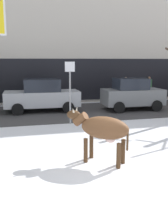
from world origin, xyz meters
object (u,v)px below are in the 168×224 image
Objects in this scene: cow_brown at (102,129)px; pedestrian_near_billboard at (149,88)px; pedestrian_by_cars at (125,89)px; street_sign at (70,88)px; car_grey_hatchback at (132,94)px; car_silver_sedan at (42,96)px.

pedestrian_near_billboard is (7.15, 10.77, -0.11)m from cow_brown.
street_sign is (-5.24, -5.93, 0.79)m from pedestrian_by_cars.
cow_brown is 0.61× the size of street_sign.
street_sign reaches higher than cow_brown.
car_grey_hatchback is at bearing 32.03° from street_sign.
car_grey_hatchback is 5.07m from street_sign.
cow_brown is 0.40× the size of car_silver_sedan.
car_grey_hatchback reaches higher than car_silver_sedan.
car_grey_hatchback is at bearing -8.84° from car_silver_sedan.
car_silver_sedan is at bearing -158.27° from pedestrian_by_cars.
car_silver_sedan is 1.51× the size of street_sign.
street_sign is at bearing -74.82° from car_silver_sedan.
car_silver_sedan is 1.20× the size of car_grey_hatchback.
car_grey_hatchback is 2.05× the size of pedestrian_by_cars.
cow_brown is at bearing -123.56° from pedestrian_near_billboard.
cow_brown is at bearing -119.92° from car_grey_hatchback.
pedestrian_near_billboard is 1.85m from pedestrian_by_cars.
car_silver_sedan is at bearing -162.94° from pedestrian_near_billboard.
cow_brown is 12.93m from pedestrian_near_billboard.
car_grey_hatchback is (4.32, 7.50, -0.07)m from cow_brown.
cow_brown is at bearing -116.20° from pedestrian_by_cars.
street_sign is at bearing 89.25° from cow_brown.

